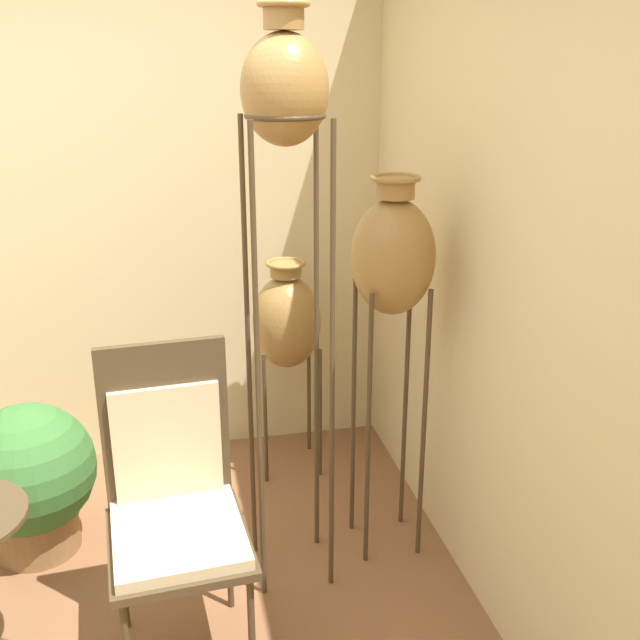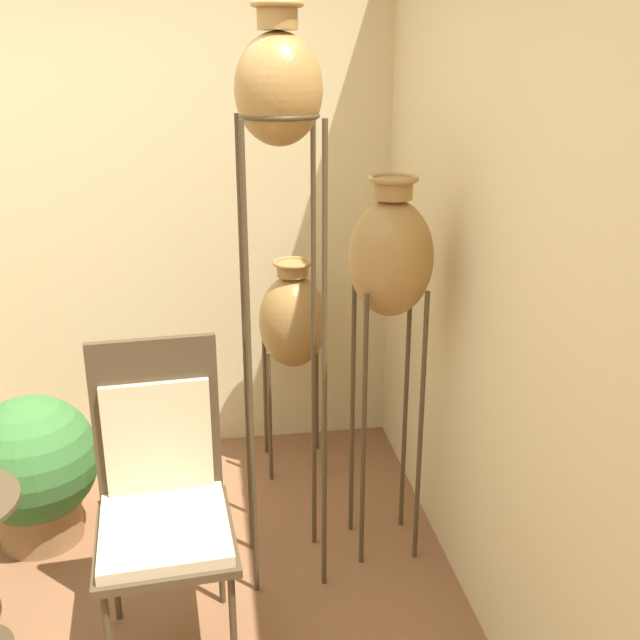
# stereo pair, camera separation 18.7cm
# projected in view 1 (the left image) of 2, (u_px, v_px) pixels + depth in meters

# --- Properties ---
(wall_back) EXTENTS (7.37, 0.06, 2.70)m
(wall_back) POSITION_uv_depth(u_px,v_px,m) (38.00, 206.00, 3.58)
(wall_back) COLOR beige
(wall_back) RESTS_ON ground_plane
(wall_right) EXTENTS (0.06, 7.37, 2.70)m
(wall_right) POSITION_uv_depth(u_px,v_px,m) (541.00, 284.00, 2.35)
(wall_right) COLOR beige
(wall_right) RESTS_ON ground_plane
(vase_stand_tall) EXTENTS (0.30, 0.30, 2.20)m
(vase_stand_tall) POSITION_uv_depth(u_px,v_px,m) (285.00, 110.00, 2.53)
(vase_stand_tall) COLOR #473823
(vase_stand_tall) RESTS_ON ground_plane
(vase_stand_medium) EXTENTS (0.33, 0.33, 1.61)m
(vase_stand_medium) POSITION_uv_depth(u_px,v_px,m) (393.00, 261.00, 2.89)
(vase_stand_medium) COLOR #473823
(vase_stand_medium) RESTS_ON ground_plane
(vase_stand_short) EXTENTS (0.34, 0.34, 1.10)m
(vase_stand_short) POSITION_uv_depth(u_px,v_px,m) (287.00, 322.00, 3.67)
(vase_stand_short) COLOR #473823
(vase_stand_short) RESTS_ON ground_plane
(chair) EXTENTS (0.50, 0.54, 1.12)m
(chair) POSITION_uv_depth(u_px,v_px,m) (173.00, 493.00, 2.56)
(chair) COLOR #473823
(chair) RESTS_ON ground_plane
(potted_plant) EXTENTS (0.56, 0.56, 0.67)m
(potted_plant) POSITION_uv_depth(u_px,v_px,m) (30.00, 477.00, 3.15)
(potted_plant) COLOR olive
(potted_plant) RESTS_ON ground_plane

